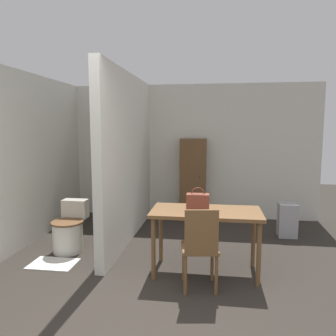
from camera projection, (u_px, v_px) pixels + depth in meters
name	position (u px, v px, depth m)	size (l,w,h in m)	color
wall_back	(181.00, 151.00, 6.25)	(5.07, 0.12, 2.50)	silver
wall_left	(17.00, 160.00, 4.58)	(0.12, 4.88, 2.50)	silver
partition_wall	(128.00, 158.00, 4.96)	(0.12, 2.69, 2.50)	silver
dining_table	(206.00, 218.00, 3.81)	(1.27, 0.63, 0.75)	brown
wooden_chair	(200.00, 246.00, 3.40)	(0.43, 0.43, 0.90)	brown
toilet	(69.00, 231.00, 4.55)	(0.43, 0.58, 0.67)	silver
handbag	(198.00, 202.00, 3.74)	(0.26, 0.13, 0.28)	brown
wooden_cabinet	(193.00, 180.00, 6.03)	(0.47, 0.36, 1.51)	brown
bath_mat	(53.00, 264.00, 4.11)	(0.57, 0.39, 0.01)	silver
space_heater	(287.00, 220.00, 5.12)	(0.28, 0.24, 0.53)	#9E9EA3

